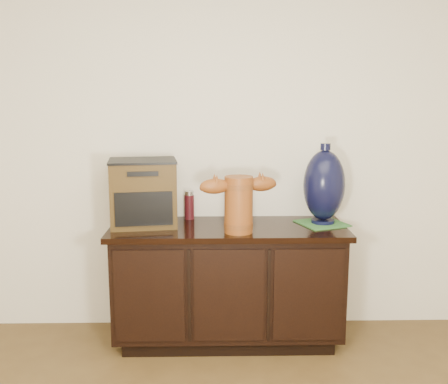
{
  "coord_description": "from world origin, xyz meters",
  "views": [
    {
      "loc": [
        -0.09,
        -0.93,
        1.56
      ],
      "look_at": [
        -0.03,
        2.18,
        0.98
      ],
      "focal_mm": 42.0,
      "sensor_mm": 36.0,
      "label": 1
    }
  ],
  "objects_px": {
    "sideboard": "(228,283)",
    "tv_radio": "(143,193)",
    "terracotta_vessel": "(239,201)",
    "spray_can": "(189,205)",
    "lamp_base": "(324,186)"
  },
  "relations": [
    {
      "from": "tv_radio",
      "to": "lamp_base",
      "type": "distance_m",
      "value": 1.13
    },
    {
      "from": "spray_can",
      "to": "lamp_base",
      "type": "bearing_deg",
      "value": -10.38
    },
    {
      "from": "terracotta_vessel",
      "to": "tv_radio",
      "type": "relative_size",
      "value": 1.06
    },
    {
      "from": "spray_can",
      "to": "tv_radio",
      "type": "bearing_deg",
      "value": -150.72
    },
    {
      "from": "sideboard",
      "to": "spray_can",
      "type": "distance_m",
      "value": 0.56
    },
    {
      "from": "terracotta_vessel",
      "to": "spray_can",
      "type": "xyz_separation_m",
      "value": [
        -0.31,
        0.35,
        -0.1
      ]
    },
    {
      "from": "tv_radio",
      "to": "spray_can",
      "type": "xyz_separation_m",
      "value": [
        0.28,
        0.16,
        -0.11
      ]
    },
    {
      "from": "sideboard",
      "to": "terracotta_vessel",
      "type": "height_order",
      "value": "terracotta_vessel"
    },
    {
      "from": "sideboard",
      "to": "tv_radio",
      "type": "relative_size",
      "value": 3.25
    },
    {
      "from": "tv_radio",
      "to": "spray_can",
      "type": "relative_size",
      "value": 2.41
    },
    {
      "from": "lamp_base",
      "to": "terracotta_vessel",
      "type": "bearing_deg",
      "value": -160.37
    },
    {
      "from": "tv_radio",
      "to": "lamp_base",
      "type": "xyz_separation_m",
      "value": [
        1.13,
        -0.0,
        0.04
      ]
    },
    {
      "from": "tv_radio",
      "to": "lamp_base",
      "type": "bearing_deg",
      "value": -7.88
    },
    {
      "from": "sideboard",
      "to": "lamp_base",
      "type": "xyz_separation_m",
      "value": [
        0.6,
        0.05,
        0.61
      ]
    },
    {
      "from": "sideboard",
      "to": "terracotta_vessel",
      "type": "bearing_deg",
      "value": -68.12
    }
  ]
}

